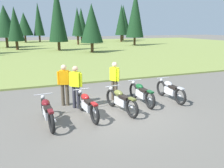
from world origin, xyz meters
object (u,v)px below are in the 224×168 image
at_px(rider_checking_bike, 114,79).
at_px(motorcycle_british_green, 141,93).
at_px(motorcycle_maroon, 47,111).
at_px(rider_with_back_turned, 64,83).
at_px(motorcycle_olive, 121,100).
at_px(motorcycle_red, 87,105).
at_px(motorcycle_silver, 170,90).
at_px(rider_near_row_end, 76,85).

bearing_deg(rider_checking_bike, motorcycle_british_green, -41.65).
bearing_deg(motorcycle_maroon, rider_with_back_turned, 62.41).
bearing_deg(motorcycle_olive, motorcycle_red, -178.88).
distance_m(motorcycle_british_green, motorcycle_silver, 1.40).
bearing_deg(rider_with_back_turned, motorcycle_silver, -11.67).
bearing_deg(motorcycle_silver, rider_checking_bike, 160.23).
height_order(motorcycle_british_green, rider_with_back_turned, rider_with_back_turned).
height_order(rider_checking_bike, rider_near_row_end, same).
xyz_separation_m(motorcycle_british_green, rider_near_row_end, (-2.63, 0.40, 0.51)).
distance_m(motorcycle_red, rider_with_back_turned, 1.64).
height_order(motorcycle_maroon, motorcycle_british_green, same).
relative_size(motorcycle_british_green, rider_near_row_end, 1.26).
xyz_separation_m(motorcycle_red, rider_checking_bike, (1.59, 1.39, 0.51)).
relative_size(motorcycle_red, motorcycle_silver, 1.00).
xyz_separation_m(motorcycle_olive, rider_with_back_turned, (-1.82, 1.45, 0.51)).
height_order(motorcycle_silver, rider_near_row_end, rider_near_row_end).
xyz_separation_m(motorcycle_maroon, motorcycle_olive, (2.68, 0.19, 0.00)).
relative_size(motorcycle_silver, rider_with_back_turned, 1.26).
xyz_separation_m(motorcycle_olive, motorcycle_british_green, (1.16, 0.58, 0.00)).
bearing_deg(motorcycle_olive, motorcycle_silver, 11.99).
distance_m(rider_with_back_turned, rider_near_row_end, 0.59).
xyz_separation_m(motorcycle_maroon, motorcycle_silver, (5.24, 0.73, 0.00)).
xyz_separation_m(motorcycle_red, motorcycle_british_green, (2.47, 0.60, 0.00)).
distance_m(rider_checking_bike, rider_near_row_end, 1.79).
bearing_deg(motorcycle_olive, motorcycle_maroon, -175.92).
bearing_deg(rider_checking_bike, motorcycle_red, -138.84).
bearing_deg(motorcycle_red, rider_checking_bike, 41.16).
height_order(motorcycle_maroon, motorcycle_red, same).
bearing_deg(rider_with_back_turned, motorcycle_british_green, -16.25).
height_order(motorcycle_red, rider_with_back_turned, rider_with_back_turned).
height_order(rider_with_back_turned, rider_near_row_end, same).
bearing_deg(motorcycle_british_green, rider_near_row_end, 171.44).
relative_size(motorcycle_red, rider_with_back_turned, 1.26).
height_order(motorcycle_silver, rider_checking_bike, rider_checking_bike).
relative_size(motorcycle_red, motorcycle_olive, 1.01).
relative_size(motorcycle_maroon, motorcycle_silver, 1.00).
relative_size(motorcycle_red, rider_checking_bike, 1.26).
bearing_deg(motorcycle_red, motorcycle_british_green, 13.75).
height_order(motorcycle_olive, rider_near_row_end, rider_near_row_end).
xyz_separation_m(motorcycle_red, rider_with_back_turned, (-0.52, 1.47, 0.51)).
bearing_deg(motorcycle_maroon, motorcycle_silver, 7.99).
distance_m(motorcycle_olive, rider_with_back_turned, 2.38).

